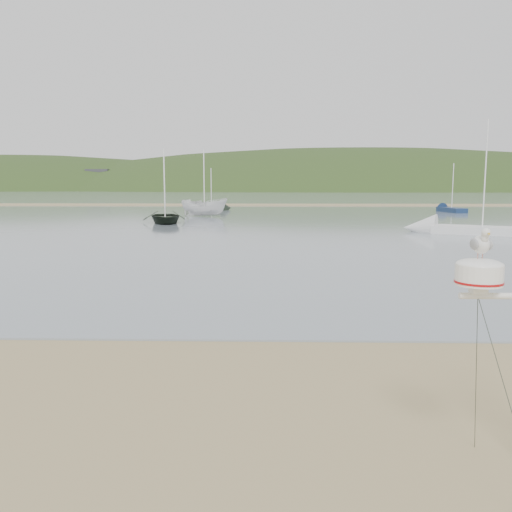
{
  "coord_description": "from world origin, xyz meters",
  "views": [
    {
      "loc": [
        1.87,
        -6.91,
        3.3
      ],
      "look_at": [
        1.67,
        1.0,
        2.22
      ],
      "focal_mm": 38.0,
      "sensor_mm": 36.0,
      "label": 1
    }
  ],
  "objects_px": {
    "sailboat_white_near": "(446,229)",
    "boat_white": "(204,193)",
    "sailboat_dark_mid": "(219,208)",
    "sailboat_blue_far": "(445,209)",
    "boat_dark": "(165,193)"
  },
  "relations": [
    {
      "from": "sailboat_blue_far",
      "to": "sailboat_dark_mid",
      "type": "xyz_separation_m",
      "value": [
        -25.3,
        1.55,
        0.0
      ]
    },
    {
      "from": "boat_dark",
      "to": "sailboat_blue_far",
      "type": "relative_size",
      "value": 0.83
    },
    {
      "from": "sailboat_white_near",
      "to": "sailboat_dark_mid",
      "type": "bearing_deg",
      "value": 122.41
    },
    {
      "from": "sailboat_white_near",
      "to": "sailboat_blue_far",
      "type": "height_order",
      "value": "sailboat_white_near"
    },
    {
      "from": "boat_white",
      "to": "sailboat_blue_far",
      "type": "height_order",
      "value": "sailboat_blue_far"
    },
    {
      "from": "sailboat_blue_far",
      "to": "sailboat_dark_mid",
      "type": "bearing_deg",
      "value": 176.5
    },
    {
      "from": "sailboat_dark_mid",
      "to": "sailboat_blue_far",
      "type": "bearing_deg",
      "value": -3.5
    },
    {
      "from": "boat_dark",
      "to": "sailboat_white_near",
      "type": "xyz_separation_m",
      "value": [
        19.62,
        -7.69,
        -2.16
      ]
    },
    {
      "from": "sailboat_white_near",
      "to": "sailboat_blue_far",
      "type": "distance_m",
      "value": 26.77
    },
    {
      "from": "sailboat_white_near",
      "to": "boat_white",
      "type": "bearing_deg",
      "value": 136.4
    },
    {
      "from": "boat_dark",
      "to": "sailboat_blue_far",
      "type": "distance_m",
      "value": 33.05
    },
    {
      "from": "boat_white",
      "to": "sailboat_blue_far",
      "type": "xyz_separation_m",
      "value": [
        25.72,
        8.76,
        -1.98
      ]
    },
    {
      "from": "sailboat_white_near",
      "to": "sailboat_dark_mid",
      "type": "height_order",
      "value": "sailboat_white_near"
    },
    {
      "from": "boat_white",
      "to": "boat_dark",
      "type": "bearing_deg",
      "value": 173.06
    },
    {
      "from": "sailboat_white_near",
      "to": "boat_dark",
      "type": "bearing_deg",
      "value": 158.6
    }
  ]
}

